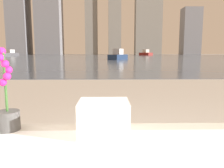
# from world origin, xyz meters

# --- Properties ---
(potted_orchid) EXTENTS (0.11, 0.11, 0.40)m
(potted_orchid) POSITION_xyz_m (-0.61, 0.88, 0.60)
(potted_orchid) COLOR #4C4C4C
(potted_orchid) RESTS_ON bathtub
(towel_stack) EXTENTS (0.23, 0.19, 0.16)m
(towel_stack) POSITION_xyz_m (-0.14, 0.81, 0.58)
(towel_stack) COLOR white
(towel_stack) RESTS_ON bathtub
(harbor_water) EXTENTS (180.00, 110.00, 0.01)m
(harbor_water) POSITION_xyz_m (0.00, 62.00, 0.01)
(harbor_water) COLOR slate
(harbor_water) RESTS_ON ground_plane
(harbor_boat_1) EXTENTS (3.37, 4.81, 1.72)m
(harbor_boat_1) POSITION_xyz_m (-24.02, 49.22, 0.61)
(harbor_boat_1) COLOR #4C4C51
(harbor_boat_1) RESTS_ON harbor_water
(harbor_boat_2) EXTENTS (2.80, 3.93, 1.41)m
(harbor_boat_2) POSITION_xyz_m (1.29, 28.66, 0.51)
(harbor_boat_2) COLOR navy
(harbor_boat_2) RESTS_ON harbor_water
(harbor_boat_3) EXTENTS (3.04, 5.12, 1.82)m
(harbor_boat_3) POSITION_xyz_m (-27.48, 62.75, 0.65)
(harbor_boat_3) COLOR #4C4C51
(harbor_boat_3) RESTS_ON harbor_water
(harbor_boat_5) EXTENTS (4.20, 5.79, 2.07)m
(harbor_boat_5) POSITION_xyz_m (13.29, 76.49, 0.74)
(harbor_boat_5) COLOR maroon
(harbor_boat_5) RESTS_ON harbor_water
(skyline_tower_2) EXTENTS (6.12, 7.06, 42.66)m
(skyline_tower_2) POSITION_xyz_m (-8.50, 118.00, 21.33)
(skyline_tower_2) COLOR gray
(skyline_tower_2) RESTS_ON ground_plane
(skyline_tower_3) EXTENTS (6.40, 12.65, 33.92)m
(skyline_tower_3) POSITION_xyz_m (3.66, 118.00, 16.96)
(skyline_tower_3) COLOR gray
(skyline_tower_3) RESTS_ON ground_plane
(skyline_tower_4) EXTENTS (13.72, 6.96, 39.73)m
(skyline_tower_4) POSITION_xyz_m (21.46, 118.00, 19.87)
(skyline_tower_4) COLOR gray
(skyline_tower_4) RESTS_ON ground_plane
(skyline_tower_5) EXTENTS (9.38, 8.01, 24.31)m
(skyline_tower_5) POSITION_xyz_m (44.31, 118.00, 12.15)
(skyline_tower_5) COLOR slate
(skyline_tower_5) RESTS_ON ground_plane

